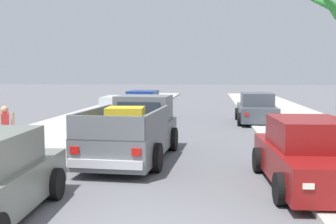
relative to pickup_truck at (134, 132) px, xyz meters
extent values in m
cube|color=#B2AFA8|center=(-3.85, 5.82, -0.74)|extent=(4.82, 60.00, 0.12)
cube|color=#B2AFA8|center=(6.57, 5.82, -0.74)|extent=(4.82, 60.00, 0.12)
cube|color=silver|center=(-2.84, 5.82, -0.75)|extent=(0.16, 60.00, 0.10)
cube|color=silver|center=(5.56, 5.82, -0.75)|extent=(0.16, 60.00, 0.10)
cube|color=slate|center=(-0.01, -0.20, -0.20)|extent=(2.19, 5.19, 0.80)
cube|color=slate|center=(0.07, 1.40, 0.60)|extent=(1.80, 1.59, 0.80)
cube|color=#283342|center=(0.03, 0.64, 0.62)|extent=(1.38, 0.13, 0.44)
cube|color=#283342|center=(0.11, 2.16, 0.62)|extent=(1.46, 0.14, 0.48)
cube|color=slate|center=(-0.96, -1.01, 0.48)|extent=(0.27, 3.30, 0.56)
cube|color=slate|center=(0.85, -1.11, 0.48)|extent=(0.27, 3.30, 0.56)
cube|color=slate|center=(-0.14, -2.71, 0.48)|extent=(1.88, 0.20, 0.56)
cube|color=silver|center=(-0.15, -2.80, -0.36)|extent=(1.83, 0.22, 0.20)
cylinder|color=black|center=(-0.91, 1.38, -0.42)|extent=(0.30, 0.77, 0.76)
cylinder|color=black|center=(1.05, 1.28, -0.42)|extent=(0.30, 0.77, 0.76)
cylinder|color=black|center=(-1.06, -1.55, -0.42)|extent=(0.30, 0.77, 0.76)
cylinder|color=black|center=(0.89, -1.65, -0.42)|extent=(0.30, 0.77, 0.76)
cube|color=red|center=(-0.89, -2.73, -0.06)|extent=(0.22, 0.05, 0.18)
cube|color=red|center=(0.60, -2.81, -0.06)|extent=(0.22, 0.05, 0.18)
cube|color=gold|center=(-0.05, -0.94, 0.51)|extent=(1.08, 0.99, 0.61)
cube|color=#474C56|center=(4.59, 9.03, -0.26)|extent=(1.82, 4.22, 0.72)
cube|color=#474C56|center=(4.59, 8.93, 0.42)|extent=(1.55, 2.12, 0.64)
cube|color=#283342|center=(4.60, 9.90, 0.40)|extent=(1.37, 0.10, 0.52)
cube|color=#283342|center=(4.57, 7.96, 0.40)|extent=(1.34, 0.10, 0.50)
cylinder|color=black|center=(3.70, 10.34, -0.48)|extent=(0.23, 0.64, 0.64)
cylinder|color=black|center=(5.51, 10.31, -0.48)|extent=(0.23, 0.64, 0.64)
cylinder|color=black|center=(3.67, 7.74, -0.48)|extent=(0.23, 0.64, 0.64)
cylinder|color=black|center=(5.47, 7.71, -0.48)|extent=(0.23, 0.64, 0.64)
cube|color=red|center=(3.92, 6.92, -0.15)|extent=(0.20, 0.04, 0.12)
cube|color=white|center=(4.00, 11.14, -0.19)|extent=(0.20, 0.04, 0.10)
cube|color=red|center=(5.19, 6.91, -0.15)|extent=(0.20, 0.04, 0.12)
cube|color=white|center=(5.23, 11.13, -0.19)|extent=(0.20, 0.04, 0.10)
cube|color=silver|center=(-1.59, 5.47, -0.26)|extent=(1.95, 4.27, 0.72)
cube|color=silver|center=(-1.58, 5.37, 0.42)|extent=(1.61, 2.17, 0.64)
cube|color=#283342|center=(-1.62, 6.34, 0.40)|extent=(1.37, 0.14, 0.52)
cube|color=#283342|center=(-1.54, 4.40, 0.40)|extent=(1.34, 0.14, 0.50)
cylinder|color=black|center=(-2.54, 6.73, -0.48)|extent=(0.25, 0.65, 0.64)
cylinder|color=black|center=(-0.74, 6.81, -0.48)|extent=(0.25, 0.65, 0.64)
cylinder|color=black|center=(-2.43, 4.13, -0.48)|extent=(0.25, 0.65, 0.64)
cylinder|color=black|center=(-0.63, 4.21, -0.48)|extent=(0.25, 0.65, 0.64)
cube|color=red|center=(-2.12, 3.33, -0.15)|extent=(0.20, 0.05, 0.12)
cube|color=white|center=(-2.29, 7.55, -0.19)|extent=(0.20, 0.05, 0.10)
cube|color=red|center=(-0.86, 3.39, -0.15)|extent=(0.20, 0.05, 0.12)
cube|color=white|center=(-1.06, 7.61, -0.19)|extent=(0.20, 0.05, 0.10)
cube|color=maroon|center=(4.49, -2.64, -0.26)|extent=(1.98, 4.29, 0.72)
cube|color=maroon|center=(4.48, -2.54, 0.42)|extent=(1.63, 2.18, 0.64)
cube|color=#283342|center=(4.54, -3.51, 0.40)|extent=(1.37, 0.15, 0.52)
cube|color=#283342|center=(4.43, -1.57, 0.40)|extent=(1.34, 0.15, 0.50)
cylinder|color=black|center=(3.66, -3.99, -0.48)|extent=(0.25, 0.65, 0.64)
cylinder|color=black|center=(5.32, -1.29, -0.48)|extent=(0.25, 0.65, 0.64)
cylinder|color=black|center=(3.52, -1.38, -0.48)|extent=(0.25, 0.65, 0.64)
cube|color=red|center=(5.01, -0.50, -0.15)|extent=(0.20, 0.05, 0.12)
cube|color=red|center=(3.74, -0.56, -0.15)|extent=(0.20, 0.05, 0.12)
cube|color=white|center=(3.99, -4.78, -0.19)|extent=(0.20, 0.05, 0.10)
cube|color=navy|center=(-1.58, 10.69, -0.26)|extent=(1.87, 4.24, 0.72)
cube|color=navy|center=(-1.57, 10.79, 0.42)|extent=(1.57, 2.14, 0.64)
cube|color=#283342|center=(-1.60, 9.82, 0.40)|extent=(1.37, 0.12, 0.52)
cube|color=#283342|center=(-1.55, 11.76, 0.40)|extent=(1.34, 0.11, 0.50)
cylinder|color=black|center=(-0.71, 9.37, -0.48)|extent=(0.24, 0.65, 0.64)
cylinder|color=black|center=(-2.51, 9.42, -0.48)|extent=(0.24, 0.65, 0.64)
cylinder|color=black|center=(-0.64, 11.97, -0.48)|extent=(0.24, 0.65, 0.64)
cylinder|color=black|center=(-2.44, 12.02, -0.48)|extent=(0.24, 0.65, 0.64)
cube|color=red|center=(-0.89, 12.79, -0.15)|extent=(0.20, 0.05, 0.12)
cube|color=white|center=(-1.01, 8.57, -0.19)|extent=(0.20, 0.05, 0.10)
cube|color=red|center=(-2.15, 12.82, -0.15)|extent=(0.20, 0.05, 0.12)
cube|color=white|center=(-2.25, 8.60, -0.19)|extent=(0.20, 0.05, 0.10)
cube|color=#283342|center=(-1.71, -4.39, 0.40)|extent=(1.34, 0.15, 0.50)
cylinder|color=black|center=(-0.82, -4.11, -0.48)|extent=(0.26, 0.65, 0.64)
cube|color=red|center=(-1.13, -3.31, -0.15)|extent=(0.20, 0.05, 0.12)
cone|color=#2D7F33|center=(7.48, 8.89, 5.18)|extent=(2.11, 1.77, 1.39)
cone|color=#2D7F33|center=(7.48, 7.63, 5.04)|extent=(2.05, 1.67, 1.64)
cylinder|color=navy|center=(-3.85, -0.57, -0.39)|extent=(0.14, 0.14, 0.82)
cylinder|color=navy|center=(-3.65, -0.57, -0.39)|extent=(0.14, 0.14, 0.82)
cube|color=red|center=(-3.75, -0.57, 0.30)|extent=(0.38, 0.44, 0.55)
sphere|color=tan|center=(-3.75, -0.57, 0.68)|extent=(0.22, 0.22, 0.22)
cylinder|color=tan|center=(-3.51, -0.57, 0.32)|extent=(0.09, 0.09, 0.55)
camera|label=1|loc=(2.31, -11.79, 1.77)|focal=43.15mm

